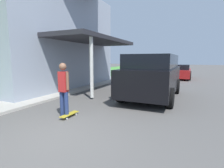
{
  "coord_description": "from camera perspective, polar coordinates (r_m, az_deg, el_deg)",
  "views": [
    {
      "loc": [
        2.85,
        -2.99,
        1.82
      ],
      "look_at": [
        0.18,
        2.84,
        0.9
      ],
      "focal_mm": 28.0,
      "sensor_mm": 36.0,
      "label": 1
    }
  ],
  "objects": [
    {
      "name": "ground_plane",
      "position": [
        4.51,
        -18.12,
        -16.04
      ],
      "size": [
        120.0,
        120.0,
        0.0
      ],
      "primitive_type": "plane",
      "color": "#54514F"
    },
    {
      "name": "lawn",
      "position": [
        14.2,
        -25.55,
        0.16
      ],
      "size": [
        10.0,
        80.0,
        0.08
      ],
      "color": "#478E38",
      "rests_on": "ground_plane"
    },
    {
      "name": "sidewalk",
      "position": [
        11.2,
        -10.93,
        -1.07
      ],
      "size": [
        1.8,
        80.0,
        0.1
      ],
      "color": "#ADA89E",
      "rests_on": "ground_plane"
    },
    {
      "name": "house",
      "position": [
        14.28,
        -26.75,
        17.56
      ],
      "size": [
        11.98,
        9.74,
        8.28
      ],
      "color": "#99A3B2",
      "rests_on": "lawn"
    },
    {
      "name": "suv_parked",
      "position": [
        8.44,
        13.22,
        2.91
      ],
      "size": [
        2.21,
        4.91,
        2.01
      ],
      "color": "black",
      "rests_on": "ground_plane"
    },
    {
      "name": "car_down_street",
      "position": [
        17.68,
        21.34,
        3.78
      ],
      "size": [
        1.93,
        4.48,
        1.31
      ],
      "color": "maroon",
      "rests_on": "ground_plane"
    },
    {
      "name": "skateboarder",
      "position": [
        5.61,
        -15.54,
        -1.09
      ],
      "size": [
        0.41,
        0.23,
        1.7
      ],
      "color": "navy",
      "rests_on": "ground_plane"
    },
    {
      "name": "skateboard",
      "position": [
        5.76,
        -13.75,
        -9.62
      ],
      "size": [
        0.21,
        0.76,
        0.1
      ],
      "color": "#A89323",
      "rests_on": "ground_plane"
    }
  ]
}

